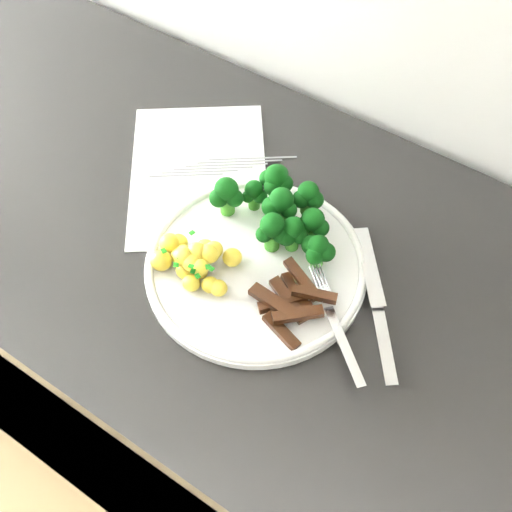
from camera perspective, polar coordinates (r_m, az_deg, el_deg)
name	(u,v)px	position (r m, az deg, el deg)	size (l,w,h in m)	color
counter	(296,416)	(1.27, 3.57, -13.91)	(2.44, 0.61, 0.91)	black
recipe_paper	(199,173)	(0.98, -5.07, 7.34)	(0.33, 0.35, 0.00)	white
plate	(256,265)	(0.86, 0.00, -0.83)	(0.30, 0.30, 0.02)	white
broccoli	(281,211)	(0.87, 2.24, 4.01)	(0.19, 0.12, 0.07)	#286C19
potatoes	(193,259)	(0.85, -5.55, -0.28)	(0.12, 0.09, 0.04)	#EAD653
beef_strips	(291,303)	(0.82, 3.10, -4.15)	(0.10, 0.11, 0.03)	black
fork	(337,327)	(0.81, 7.19, -6.27)	(0.14, 0.13, 0.02)	silver
knife	(379,321)	(0.83, 10.82, -5.66)	(0.16, 0.19, 0.03)	silver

